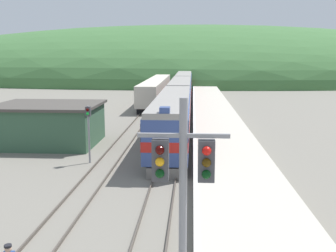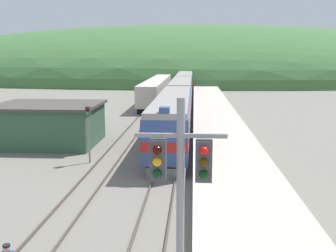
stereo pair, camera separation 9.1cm
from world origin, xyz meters
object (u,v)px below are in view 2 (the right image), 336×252
Objects in this scene: express_train_lead_car at (173,117)px; siding_train at (157,90)px; signal_mast_main at (180,195)px; carriage_fourth at (187,77)px; carriage_third at (185,83)px; carriage_second at (181,93)px; signal_post_siding at (88,122)px; carriage_fifth at (188,73)px.

express_train_lead_car is 0.68× the size of siding_train.
siding_train is at bearing 95.91° from signal_mast_main.
carriage_fourth is at bearing 82.09° from siding_train.
siding_train is (-4.48, -11.05, -0.39)m from carriage_third.
signal_mast_main reaches higher than carriage_fourth.
carriage_second is 4.79× the size of signal_post_siding.
signal_post_siding is (-7.29, 18.46, -1.46)m from signal_mast_main.
siding_train is at bearing 88.10° from signal_post_siding.
express_train_lead_car reaches higher than carriage_second.
carriage_third is at bearing 83.46° from signal_post_siding.
siding_train is (-4.48, -53.41, -0.39)m from carriage_fifth.
express_train_lead_car is 64.60m from carriage_fourth.
signal_mast_main is at bearing -88.74° from carriage_third.
express_train_lead_car is 22.24m from carriage_second.
carriage_fifth is at bearing 86.43° from signal_post_siding.
express_train_lead_car is at bearing 50.45° from signal_post_siding.
carriage_third is 11.93m from siding_train.
carriage_fourth is (0.00, 42.36, 0.00)m from carriage_second.
carriage_fourth is 2.96× the size of signal_mast_main.
signal_mast_main reaches higher than siding_train.
express_train_lead_car is 1.08× the size of carriage_fourth.
carriage_fifth reaches higher than signal_post_siding.
signal_post_siding is at bearing -94.62° from carriage_fourth.
carriage_third is at bearing -90.00° from carriage_fourth.
carriage_second is 63.54m from carriage_fifth.
siding_train is at bearing -97.91° from carriage_fourth.
carriage_second and carriage_fifth have the same top height.
signal_mast_main is 19.90m from signal_post_siding.
carriage_fourth is (0.00, 64.60, -0.01)m from express_train_lead_car.
signal_mast_main is at bearing -89.22° from carriage_fifth.
express_train_lead_car is 1.08× the size of carriage_third.
express_train_lead_car is 32.68m from siding_train.
carriage_third is 68.93m from signal_mast_main.
express_train_lead_car is 25.59m from signal_mast_main.
carriage_fifth is at bearing 90.00° from carriage_second.
carriage_third is 2.96× the size of signal_mast_main.
carriage_second is 1.00× the size of carriage_fourth.
express_train_lead_car is 3.20× the size of signal_mast_main.
carriage_fourth is at bearing 90.00° from carriage_third.
signal_post_siding is at bearing -129.55° from express_train_lead_car.
signal_mast_main reaches higher than signal_post_siding.
signal_mast_main reaches higher than carriage_fifth.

